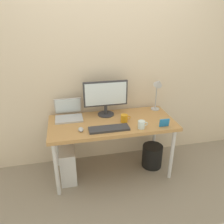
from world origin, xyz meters
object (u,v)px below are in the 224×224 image
(laptop, at_px, (69,113))
(photo_frame, at_px, (164,123))
(desk, at_px, (112,126))
(desk_lamp, at_px, (158,87))
(wastebasket, at_px, (152,156))
(coffee_mug, at_px, (124,118))
(monitor, at_px, (106,96))
(glass_cup, at_px, (142,125))
(mouse, at_px, (81,129))
(keyboard, at_px, (109,129))
(computer_tower, at_px, (68,163))

(laptop, height_order, photo_frame, laptop)
(desk, xyz_separation_m, desk_lamp, (0.63, 0.20, 0.37))
(desk_lamp, xyz_separation_m, wastebasket, (-0.09, -0.19, -0.87))
(laptop, relative_size, coffee_mug, 2.77)
(monitor, xyz_separation_m, wastebasket, (0.58, -0.19, -0.81))
(monitor, height_order, laptop, monitor)
(desk, relative_size, monitor, 2.73)
(laptop, height_order, glass_cup, laptop)
(laptop, xyz_separation_m, photo_frame, (1.02, -0.46, -0.01))
(monitor, xyz_separation_m, mouse, (-0.34, -0.35, -0.23))
(desk, relative_size, glass_cup, 13.01)
(keyboard, height_order, wastebasket, keyboard)
(desk, relative_size, desk_lamp, 3.32)
(monitor, bearing_deg, laptop, 177.61)
(monitor, xyz_separation_m, laptop, (-0.45, 0.02, -0.19))
(monitor, relative_size, wastebasket, 1.77)
(keyboard, bearing_deg, wastebasket, 17.52)
(desk_lamp, bearing_deg, laptop, 179.06)
(glass_cup, distance_m, photo_frame, 0.26)
(coffee_mug, relative_size, glass_cup, 1.03)
(monitor, xyz_separation_m, coffee_mug, (0.17, -0.24, -0.20))
(desk, xyz_separation_m, glass_cup, (0.28, -0.23, 0.11))
(computer_tower, bearing_deg, photo_frame, -12.36)
(glass_cup, xyz_separation_m, wastebasket, (0.26, 0.24, -0.61))
(desk_lamp, bearing_deg, wastebasket, -114.26)
(desk_lamp, relative_size, photo_frame, 3.98)
(keyboard, bearing_deg, mouse, 172.93)
(wastebasket, bearing_deg, mouse, -170.28)
(photo_frame, height_order, wastebasket, photo_frame)
(mouse, bearing_deg, laptop, 107.15)
(computer_tower, bearing_deg, wastebasket, 0.85)
(desk, bearing_deg, computer_tower, -178.82)
(desk_lamp, distance_m, wastebasket, 0.90)
(laptop, bearing_deg, coffee_mug, -22.52)
(keyboard, distance_m, wastebasket, 0.86)
(desk, distance_m, keyboard, 0.22)
(coffee_mug, xyz_separation_m, glass_cup, (0.14, -0.19, -0.00))
(coffee_mug, distance_m, glass_cup, 0.24)
(coffee_mug, bearing_deg, photo_frame, -27.18)
(keyboard, distance_m, mouse, 0.30)
(mouse, xyz_separation_m, glass_cup, (0.65, -0.08, 0.03))
(coffee_mug, bearing_deg, desk, 162.51)
(monitor, bearing_deg, keyboard, -95.76)
(laptop, distance_m, glass_cup, 0.89)
(monitor, relative_size, mouse, 5.92)
(photo_frame, bearing_deg, laptop, 155.61)
(wastebasket, bearing_deg, photo_frame, -90.64)
(keyboard, bearing_deg, photo_frame, -5.61)
(desk, xyz_separation_m, laptop, (-0.49, 0.22, 0.12))
(desk, relative_size, wastebasket, 4.85)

